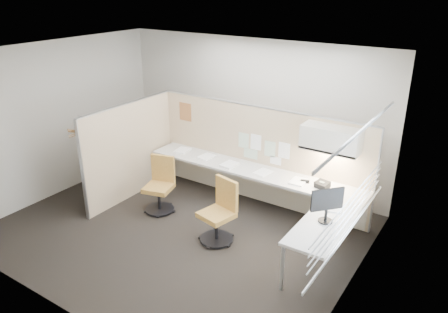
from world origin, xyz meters
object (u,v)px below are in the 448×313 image
Objects in this scene: desk at (265,184)px; chair_right at (220,213)px; monitor at (327,203)px; chair_left at (160,186)px; phone at (322,185)px.

chair_right is (-0.22, -1.02, -0.15)m from desk.
chair_right is 1.69m from monitor.
chair_left is at bearing -154.01° from desk.
monitor is at bearing -55.94° from phone.
monitor is 2.07× the size of phone.
chair_left is 2.74m from phone.
chair_left reaches higher than desk.
chair_left is 1.95× the size of monitor.
chair_left is at bearing -176.51° from chair_right.
desk is 1.80m from chair_left.
phone is (-0.43, 0.96, -0.23)m from monitor.
chair_right is at bearing 138.57° from monitor.
monitor is (2.98, -0.04, 0.57)m from chair_left.
monitor is at bearing -31.02° from desk.
desk is 8.14× the size of monitor.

